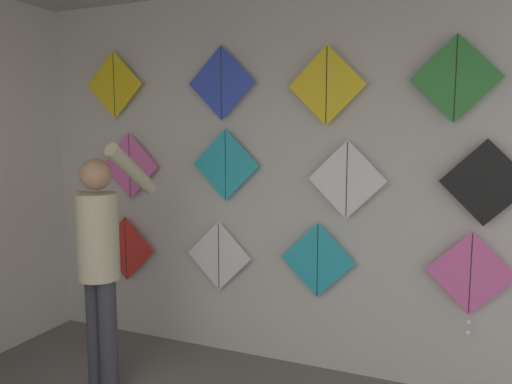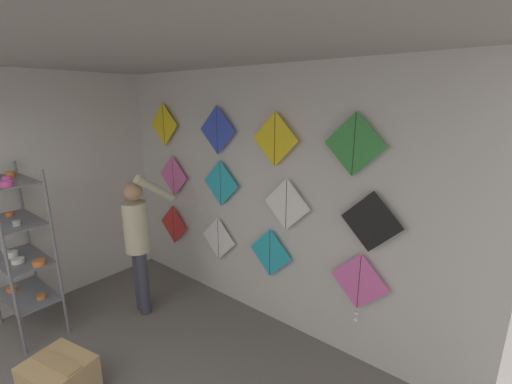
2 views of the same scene
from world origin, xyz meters
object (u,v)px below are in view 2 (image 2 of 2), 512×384
object	(u,v)px
kite_7	(371,222)
kite_9	(217,130)
kite_10	(275,139)
kite_8	(164,125)
kite_1	(218,239)
kite_11	(354,144)
kite_2	(270,253)
kite_5	(221,183)
shopkeeper	(138,236)
kite_4	(173,176)
kite_0	(174,225)
shelf_rack	(18,242)
cardboard_box	(60,381)
kite_6	(286,205)
kite_3	(359,284)

from	to	relation	value
kite_7	kite_9	distance (m)	1.96
kite_10	kite_8	bearing A→B (deg)	180.00
kite_1	kite_11	size ratio (longest dim) A/B	1.00
kite_2	kite_8	size ratio (longest dim) A/B	1.00
kite_5	kite_1	bearing A→B (deg)	180.00
shopkeeper	kite_4	world-z (taller)	kite_4
kite_2	kite_10	world-z (taller)	kite_10
kite_8	kite_5	bearing A→B (deg)	0.00
kite_2	kite_7	size ratio (longest dim) A/B	1.00
kite_0	kite_8	xyz separation A→B (m)	(-0.07, 0.00, 1.38)
shelf_rack	kite_2	distance (m)	2.64
kite_5	kite_0	bearing A→B (deg)	180.00
shelf_rack	kite_7	xyz separation A→B (m)	(3.02, 1.78, 0.42)
shelf_rack	shopkeeper	bearing A→B (deg)	56.55
kite_0	kite_4	world-z (taller)	kite_4
kite_1	kite_7	xyz separation A→B (m)	(1.88, 0.00, 0.66)
shelf_rack	kite_7	world-z (taller)	shelf_rack
shopkeeper	kite_5	bearing A→B (deg)	68.09
shelf_rack	kite_2	world-z (taller)	shelf_rack
shelf_rack	kite_9	bearing A→B (deg)	56.53
shopkeeper	cardboard_box	bearing A→B (deg)	-50.56
kite_11	kite_7	bearing A→B (deg)	0.00
kite_6	kite_8	distance (m)	2.08
shopkeeper	kite_11	xyz separation A→B (m)	(2.16, 0.79, 1.14)
kite_1	kite_9	xyz separation A→B (m)	(0.03, 0.00, 1.33)
kite_7	kite_9	world-z (taller)	kite_9
shopkeeper	cardboard_box	distance (m)	1.53
kite_2	kite_9	bearing A→B (deg)	180.00
cardboard_box	kite_0	bearing A→B (deg)	116.48
kite_0	kite_9	size ratio (longest dim) A/B	1.00
kite_3	kite_7	world-z (taller)	kite_7
kite_11	kite_4	bearing A→B (deg)	180.00
shopkeeper	cardboard_box	xyz separation A→B (m)	(0.59, -1.18, -0.77)
kite_1	kite_2	world-z (taller)	kite_2
kite_4	kite_8	size ratio (longest dim) A/B	1.00
kite_3	kite_6	world-z (taller)	kite_6
shelf_rack	kite_9	size ratio (longest dim) A/B	3.28
kite_11	kite_0	bearing A→B (deg)	180.00
cardboard_box	kite_11	world-z (taller)	kite_11
cardboard_box	kite_4	distance (m)	2.54
shopkeeper	kite_11	distance (m)	2.57
kite_6	kite_11	bearing A→B (deg)	0.00
kite_11	kite_8	bearing A→B (deg)	180.00
kite_8	kite_11	distance (m)	2.63
shopkeeper	kite_0	bearing A→B (deg)	129.80
shelf_rack	cardboard_box	xyz separation A→B (m)	(1.24, -0.20, -0.84)
shelf_rack	kite_8	size ratio (longest dim) A/B	3.28
kite_4	kite_6	distance (m)	1.83
kite_6	kite_8	bearing A→B (deg)	180.00
kite_2	kite_7	bearing A→B (deg)	0.00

